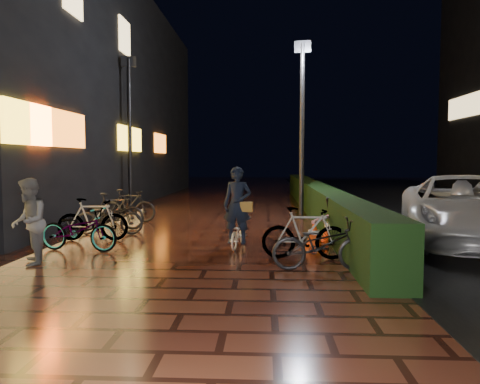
# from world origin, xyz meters

# --- Properties ---
(ground) EXTENTS (80.00, 80.00, 0.00)m
(ground) POSITION_xyz_m (0.00, 0.00, 0.00)
(ground) COLOR #381911
(ground) RESTS_ON ground
(hedge) EXTENTS (0.70, 20.00, 1.00)m
(hedge) POSITION_xyz_m (3.30, 8.00, 0.50)
(hedge) COLOR black
(hedge) RESTS_ON ground
(bystander_person) EXTENTS (0.82, 0.91, 1.52)m
(bystander_person) POSITION_xyz_m (-2.57, -0.31, 0.76)
(bystander_person) COLOR #5D5E60
(bystander_person) RESTS_ON ground
(van) EXTENTS (3.73, 5.81, 1.49)m
(van) POSITION_xyz_m (5.90, 2.16, 0.75)
(van) COLOR silver
(van) RESTS_ON ground
(storefront_block) EXTENTS (12.09, 22.00, 9.00)m
(storefront_block) POSITION_xyz_m (-9.50, 11.50, 4.50)
(storefront_block) COLOR black
(storefront_block) RESTS_ON ground
(lamp_post_hedge) EXTENTS (0.52, 0.18, 5.43)m
(lamp_post_hedge) POSITION_xyz_m (2.68, 6.28, 2.99)
(lamp_post_hedge) COLOR black
(lamp_post_hedge) RESTS_ON ground
(lamp_post_sf) EXTENTS (0.51, 0.23, 5.39)m
(lamp_post_sf) POSITION_xyz_m (-3.15, 7.92, 2.96)
(lamp_post_sf) COLOR black
(lamp_post_sf) RESTS_ON ground
(cyclist) EXTENTS (0.64, 1.24, 1.70)m
(cyclist) POSITION_xyz_m (0.99, 1.40, 0.63)
(cyclist) COLOR silver
(cyclist) RESTS_ON ground
(traffic_barrier) EXTENTS (0.91, 1.53, 0.63)m
(traffic_barrier) POSITION_xyz_m (2.78, 1.71, 0.31)
(traffic_barrier) COLOR #EC400C
(traffic_barrier) RESTS_ON ground
(cart_assembly) EXTENTS (0.55, 0.56, 1.01)m
(cart_assembly) POSITION_xyz_m (3.16, 2.48, 0.52)
(cart_assembly) COLOR black
(cart_assembly) RESTS_ON ground
(parked_bikes_storefront) EXTENTS (1.92, 4.98, 0.97)m
(parked_bikes_storefront) POSITION_xyz_m (-2.33, 2.95, 0.46)
(parked_bikes_storefront) COLOR black
(parked_bikes_storefront) RESTS_ON ground
(parked_bikes_hedge) EXTENTS (1.86, 1.44, 0.97)m
(parked_bikes_hedge) POSITION_xyz_m (2.41, -0.06, 0.46)
(parked_bikes_hedge) COLOR black
(parked_bikes_hedge) RESTS_ON ground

